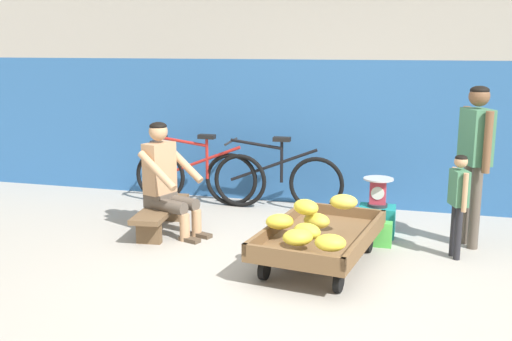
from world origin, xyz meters
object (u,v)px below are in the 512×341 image
at_px(banana_cart, 320,239).
at_px(customer_child, 459,195).
at_px(vendor_seated, 166,179).
at_px(customer_adult, 475,148).
at_px(bicycle_far_left, 273,179).
at_px(weighing_scale, 378,192).
at_px(shopping_bag, 382,234).
at_px(low_bench, 161,213).
at_px(bicycle_near_left, 199,176).
at_px(plastic_crate, 377,221).

height_order(banana_cart, customer_child, customer_child).
bearing_deg(banana_cart, vendor_seated, 163.47).
relative_size(customer_adult, customer_child, 1.61).
relative_size(vendor_seated, bicycle_far_left, 0.69).
bearing_deg(weighing_scale, shopping_bag, -76.57).
bearing_deg(bicycle_far_left, customer_child, -30.67).
relative_size(weighing_scale, customer_child, 0.32).
bearing_deg(low_bench, banana_cart, -16.66).
height_order(weighing_scale, shopping_bag, weighing_scale).
height_order(customer_adult, customer_child, customer_adult).
bearing_deg(banana_cart, customer_child, 23.94).
xyz_separation_m(low_bench, vendor_seated, (0.08, -0.03, 0.37)).
height_order(vendor_seated, shopping_bag, vendor_seated).
height_order(customer_adult, shopping_bag, customer_adult).
bearing_deg(low_bench, weighing_scale, 12.22).
bearing_deg(bicycle_near_left, vendor_seated, -85.60).
bearing_deg(customer_child, plastic_crate, 146.89).
distance_m(vendor_seated, bicycle_far_left, 1.47).
xyz_separation_m(bicycle_near_left, bicycle_far_left, (0.90, 0.05, 0.00)).
bearing_deg(customer_adult, low_bench, -172.94).
distance_m(bicycle_near_left, shopping_bag, 2.46).
relative_size(bicycle_far_left, customer_child, 1.75).
xyz_separation_m(customer_adult, shopping_bag, (-0.80, -0.24, -0.83)).
bearing_deg(vendor_seated, plastic_crate, 13.47).
distance_m(weighing_scale, bicycle_near_left, 2.26).
distance_m(low_bench, customer_adult, 3.15).
distance_m(banana_cart, shopping_bag, 0.83).
bearing_deg(vendor_seated, customer_adult, 7.80).
relative_size(customer_child, shopping_bag, 3.96).
bearing_deg(low_bench, plastic_crate, 12.25).
relative_size(weighing_scale, shopping_bag, 1.25).
height_order(weighing_scale, bicycle_far_left, bicycle_far_left).
height_order(bicycle_near_left, customer_child, customer_child).
relative_size(plastic_crate, customer_child, 0.38).
height_order(low_bench, bicycle_near_left, bicycle_near_left).
bearing_deg(bicycle_near_left, weighing_scale, -16.92).
height_order(low_bench, bicycle_far_left, bicycle_far_left).
xyz_separation_m(weighing_scale, shopping_bag, (0.08, -0.33, -0.33)).
relative_size(plastic_crate, bicycle_far_left, 0.22).
xyz_separation_m(customer_adult, customer_child, (-0.14, -0.39, -0.36)).
bearing_deg(shopping_bag, vendor_seated, -175.68).
bearing_deg(weighing_scale, customer_adult, -5.93).
height_order(weighing_scale, customer_child, customer_child).
relative_size(bicycle_near_left, bicycle_far_left, 1.00).
bearing_deg(shopping_bag, low_bench, -176.58).
bearing_deg(customer_child, shopping_bag, 167.55).
relative_size(weighing_scale, bicycle_near_left, 0.18).
distance_m(vendor_seated, shopping_bag, 2.21).
xyz_separation_m(vendor_seated, weighing_scale, (2.07, 0.50, -0.11)).
bearing_deg(vendor_seated, low_bench, 160.90).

